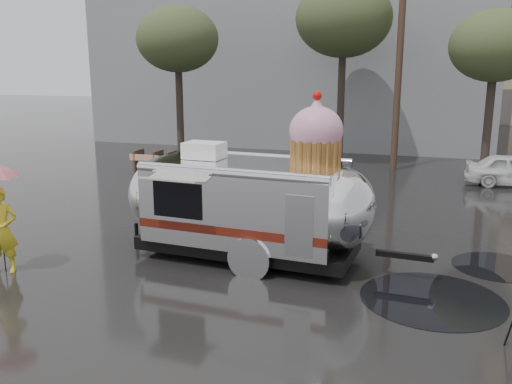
% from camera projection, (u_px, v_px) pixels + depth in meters
% --- Properties ---
extents(ground, '(120.00, 120.00, 0.00)m').
position_uv_depth(ground, '(222.00, 286.00, 11.01)').
color(ground, black).
rests_on(ground, ground).
extents(puddles, '(6.75, 5.78, 0.01)m').
position_uv_depth(puddles, '(394.00, 266.00, 12.10)').
color(puddles, black).
rests_on(puddles, ground).
extents(grey_building, '(22.00, 12.00, 13.00)m').
position_uv_depth(grey_building, '(300.00, 30.00, 33.00)').
color(grey_building, slate).
rests_on(grey_building, ground).
extents(utility_pole, '(1.60, 0.28, 9.00)m').
position_uv_depth(utility_pole, '(399.00, 59.00, 22.23)').
color(utility_pole, '#473323').
rests_on(utility_pole, ground).
extents(tree_left, '(3.64, 3.64, 6.95)m').
position_uv_depth(tree_left, '(178.00, 40.00, 23.88)').
color(tree_left, '#382D26').
rests_on(tree_left, ground).
extents(tree_mid, '(4.20, 4.20, 8.03)m').
position_uv_depth(tree_mid, '(344.00, 19.00, 23.50)').
color(tree_mid, '#382D26').
rests_on(tree_mid, ground).
extents(tree_right, '(3.36, 3.36, 6.42)m').
position_uv_depth(tree_right, '(495.00, 47.00, 20.18)').
color(tree_right, '#382D26').
rests_on(tree_right, ground).
extents(barricade_row, '(4.30, 0.80, 1.00)m').
position_uv_depth(barricade_row, '(182.00, 164.00, 21.77)').
color(barricade_row, '#473323').
rests_on(barricade_row, ground).
extents(airstream_trailer, '(7.30, 2.91, 3.94)m').
position_uv_depth(airstream_trailer, '(251.00, 200.00, 12.33)').
color(airstream_trailer, silver).
rests_on(airstream_trailer, ground).
extents(person_left, '(0.80, 0.68, 1.88)m').
position_uv_depth(person_left, '(1.00, 230.00, 11.55)').
color(person_left, yellow).
rests_on(person_left, ground).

